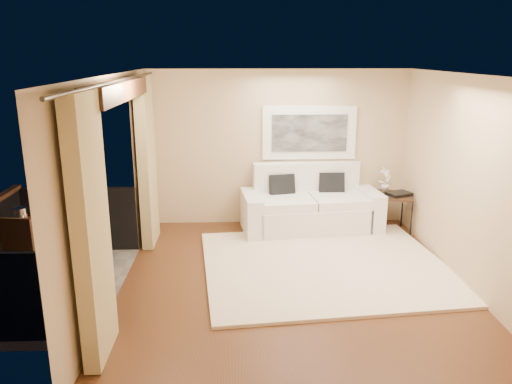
{
  "coord_description": "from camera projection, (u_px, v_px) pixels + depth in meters",
  "views": [
    {
      "loc": [
        -0.73,
        -6.06,
        2.95
      ],
      "look_at": [
        -0.45,
        0.74,
        1.05
      ],
      "focal_mm": 35.0,
      "sensor_mm": 36.0,
      "label": 1
    }
  ],
  "objects": [
    {
      "name": "floor",
      "position": [
        292.0,
        282.0,
        6.66
      ],
      "size": [
        5.0,
        5.0,
        0.0
      ],
      "primitive_type": "plane",
      "color": "brown",
      "rests_on": "ground"
    },
    {
      "name": "room_shell",
      "position": [
        117.0,
        91.0,
        5.9
      ],
      "size": [
        5.0,
        6.4,
        5.0
      ],
      "color": "white",
      "rests_on": "ground"
    },
    {
      "name": "balcony",
      "position": [
        39.0,
        274.0,
        6.48
      ],
      "size": [
        1.81,
        2.6,
        1.17
      ],
      "color": "#605B56",
      "rests_on": "ground"
    },
    {
      "name": "curtains",
      "position": [
        126.0,
        187.0,
        6.22
      ],
      "size": [
        0.16,
        4.8,
        2.64
      ],
      "color": "tan",
      "rests_on": "ground"
    },
    {
      "name": "artwork",
      "position": [
        309.0,
        133.0,
        8.61
      ],
      "size": [
        1.62,
        0.07,
        0.92
      ],
      "color": "white",
      "rests_on": "room_shell"
    },
    {
      "name": "rug",
      "position": [
        325.0,
        265.0,
        7.13
      ],
      "size": [
        3.68,
        3.29,
        0.04
      ],
      "primitive_type": "cube",
      "rotation": [
        0.0,
        0.0,
        0.1
      ],
      "color": "#FDE8CB",
      "rests_on": "floor"
    },
    {
      "name": "sofa",
      "position": [
        310.0,
        207.0,
        8.6
      ],
      "size": [
        2.41,
        1.24,
        1.11
      ],
      "rotation": [
        0.0,
        0.0,
        0.11
      ],
      "color": "white",
      "rests_on": "floor"
    },
    {
      "name": "side_table",
      "position": [
        394.0,
        198.0,
        8.41
      ],
      "size": [
        0.75,
        0.75,
        0.65
      ],
      "rotation": [
        0.0,
        0.0,
        -0.31
      ],
      "color": "#321D10",
      "rests_on": "floor"
    },
    {
      "name": "tray",
      "position": [
        399.0,
        194.0,
        8.36
      ],
      "size": [
        0.46,
        0.41,
        0.05
      ],
      "primitive_type": "cube",
      "rotation": [
        0.0,
        0.0,
        0.41
      ],
      "color": "black",
      "rests_on": "side_table"
    },
    {
      "name": "orchid",
      "position": [
        385.0,
        180.0,
        8.49
      ],
      "size": [
        0.28,
        0.26,
        0.43
      ],
      "primitive_type": "imported",
      "rotation": [
        0.0,
        0.0,
        0.6
      ],
      "color": "white",
      "rests_on": "side_table"
    },
    {
      "name": "bistro_table",
      "position": [
        30.0,
        229.0,
        6.73
      ],
      "size": [
        0.74,
        0.74,
        0.74
      ],
      "rotation": [
        0.0,
        0.0,
        0.2
      ],
      "color": "#321D10",
      "rests_on": "balcony"
    },
    {
      "name": "balcony_chair_far",
      "position": [
        72.0,
        230.0,
        6.75
      ],
      "size": [
        0.53,
        0.53,
        1.08
      ],
      "rotation": [
        0.0,
        0.0,
        3.0
      ],
      "color": "#321D10",
      "rests_on": "balcony"
    },
    {
      "name": "balcony_chair_near",
      "position": [
        15.0,
        251.0,
        6.22
      ],
      "size": [
        0.48,
        0.48,
        0.97
      ],
      "rotation": [
        0.0,
        0.0,
        -0.15
      ],
      "color": "#321D10",
      "rests_on": "balcony"
    },
    {
      "name": "ice_bucket",
      "position": [
        20.0,
        215.0,
        6.73
      ],
      "size": [
        0.18,
        0.18,
        0.2
      ],
      "primitive_type": "cylinder",
      "color": "silver",
      "rests_on": "bistro_table"
    },
    {
      "name": "candle",
      "position": [
        34.0,
        217.0,
        6.85
      ],
      "size": [
        0.06,
        0.06,
        0.07
      ],
      "primitive_type": "cylinder",
      "color": "red",
      "rests_on": "bistro_table"
    },
    {
      "name": "vase",
      "position": [
        23.0,
        221.0,
        6.5
      ],
      "size": [
        0.04,
        0.04,
        0.18
      ],
      "primitive_type": "cylinder",
      "color": "silver",
      "rests_on": "bistro_table"
    },
    {
      "name": "glass_a",
      "position": [
        40.0,
        220.0,
        6.67
      ],
      "size": [
        0.06,
        0.06,
        0.12
      ],
      "primitive_type": "cylinder",
      "color": "silver",
      "rests_on": "bistro_table"
    },
    {
      "name": "glass_b",
      "position": [
        44.0,
        219.0,
        6.68
      ],
      "size": [
        0.06,
        0.06,
        0.12
      ],
      "primitive_type": "cylinder",
      "color": "silver",
      "rests_on": "bistro_table"
    }
  ]
}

